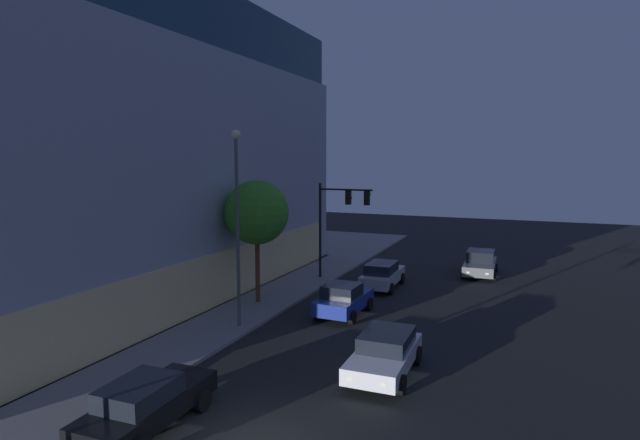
% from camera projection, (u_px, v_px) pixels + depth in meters
% --- Properties ---
extents(modern_building, '(31.25, 27.25, 17.15)m').
position_uv_depth(modern_building, '(37.00, 151.00, 31.92)').
color(modern_building, '#4C4C51').
rests_on(modern_building, ground).
extents(traffic_light_far_corner, '(0.35, 3.69, 6.27)m').
position_uv_depth(traffic_light_far_corner, '(339.00, 212.00, 33.04)').
color(traffic_light_far_corner, black).
rests_on(traffic_light_far_corner, sidewalk_corner).
extents(street_lamp_sidewalk, '(0.44, 0.44, 9.17)m').
position_uv_depth(street_lamp_sidewalk, '(237.00, 207.00, 23.44)').
color(street_lamp_sidewalk, '#505050').
rests_on(street_lamp_sidewalk, sidewalk_corner).
extents(sidewalk_tree, '(3.51, 3.51, 6.72)m').
position_uv_depth(sidewalk_tree, '(257.00, 213.00, 27.64)').
color(sidewalk_tree, brown).
rests_on(sidewalk_tree, sidewalk_corner).
extents(car_black, '(4.77, 2.14, 1.57)m').
position_uv_depth(car_black, '(146.00, 403.00, 15.02)').
color(car_black, black).
rests_on(car_black, ground).
extents(car_white, '(4.61, 2.23, 1.53)m').
position_uv_depth(car_white, '(385.00, 352.00, 18.99)').
color(car_white, silver).
rests_on(car_white, ground).
extents(car_blue, '(4.12, 2.20, 1.67)m').
position_uv_depth(car_blue, '(344.00, 299.00, 26.10)').
color(car_blue, navy).
rests_on(car_blue, ground).
extents(car_silver, '(4.62, 2.06, 1.64)m').
position_uv_depth(car_silver, '(382.00, 274.00, 31.64)').
color(car_silver, '#B7BABF').
rests_on(car_silver, ground).
extents(car_grey, '(4.69, 2.32, 1.67)m').
position_uv_depth(car_grey, '(480.00, 263.00, 35.24)').
color(car_grey, slate).
rests_on(car_grey, ground).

